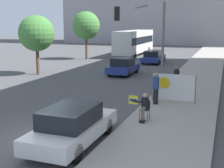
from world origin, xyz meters
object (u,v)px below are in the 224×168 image
Objects in this scene: street_tree_near_curb at (36,33)px; car_on_road_midblock at (153,57)px; jogger_on_sidewalk at (156,88)px; street_tree_midblock at (86,26)px; pedestrian_behind at (176,80)px; parked_car_curbside at (72,125)px; traffic_light_pole at (146,32)px; city_bus_on_road at (135,41)px; car_on_road_nearest at (123,66)px; seated_protester at (144,106)px; protest_banner at (173,87)px.

car_on_road_midblock is at bearing 55.18° from street_tree_near_curb.
street_tree_midblock reaches higher than jogger_on_sidewalk.
parked_car_curbside is at bearing -166.28° from pedestrian_behind.
traffic_light_pole reaches higher than city_bus_on_road.
city_bus_on_road is (-6.90, 32.03, 1.20)m from parked_car_curbside.
street_tree_near_curb is at bearing 127.63° from parked_car_curbside.
car_on_road_nearest is at bearing -77.13° from city_bus_on_road.
jogger_on_sidewalk reaches higher than seated_protester.
pedestrian_behind is 0.72× the size of protest_banner.
traffic_light_pole reaches higher than jogger_on_sidewalk.
city_bus_on_road is (-9.33, 23.05, 0.91)m from pedestrian_behind.
street_tree_near_curb is at bearing -124.82° from car_on_road_midblock.
pedestrian_behind reaches higher than car_on_road_nearest.
pedestrian_behind is at bearing 74.88° from parked_car_curbside.
traffic_light_pole reaches higher than seated_protester.
pedestrian_behind is 0.37× the size of car_on_road_midblock.
street_tree_near_curb is at bearing -99.88° from city_bus_on_road.
street_tree_near_curb is (-7.02, -2.47, 2.80)m from car_on_road_nearest.
city_bus_on_road reaches higher than parked_car_curbside.
street_tree_midblock is (-7.88, 9.47, 3.35)m from car_on_road_nearest.
jogger_on_sidewalk is at bearing -76.86° from car_on_road_midblock.
street_tree_near_curb reaches higher than car_on_road_midblock.
car_on_road_nearest is 0.36× the size of city_bus_on_road.
city_bus_on_road is at bearing 50.88° from pedestrian_behind.
street_tree_midblock is at bearing 142.80° from seated_protester.
seated_protester is at bearing -78.37° from car_on_road_midblock.
street_tree_near_curb is at bearing 154.41° from protest_banner.
car_on_road_midblock is (0.71, 8.65, -0.04)m from car_on_road_nearest.
city_bus_on_road reaches higher than car_on_road_midblock.
seated_protester is at bearing -59.36° from street_tree_midblock.
pedestrian_behind is 0.42× the size of car_on_road_nearest.
jogger_on_sidewalk is at bearing -71.39° from city_bus_on_road.
car_on_road_midblock is (-2.45, 24.31, -0.02)m from parked_car_curbside.
traffic_light_pole reaches higher than protest_banner.
street_tree_midblock reaches higher than parked_car_curbside.
pedestrian_behind is at bearing -97.71° from jogger_on_sidewalk.
seated_protester is 6.74m from traffic_light_pole.
protest_banner is 0.43× the size of traffic_light_pole.
seated_protester is at bearing 98.94° from jogger_on_sidewalk.
pedestrian_behind reaches higher than jogger_on_sidewalk.
seated_protester is 0.30× the size of car_on_road_nearest.
parked_car_curbside is at bearing -78.59° from car_on_road_nearest.
car_on_road_midblock is at bearing 46.49° from pedestrian_behind.
pedestrian_behind is at bearing -18.52° from street_tree_near_curb.
traffic_light_pole is 15.76m from car_on_road_midblock.
city_bus_on_road is at bearing 80.12° from street_tree_near_curb.
protest_banner is at bearing -43.80° from traffic_light_pole.
street_tree_midblock is at bearing 113.71° from parked_car_curbside.
jogger_on_sidewalk reaches higher than parked_car_curbside.
pedestrian_behind is 16.10m from car_on_road_midblock.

